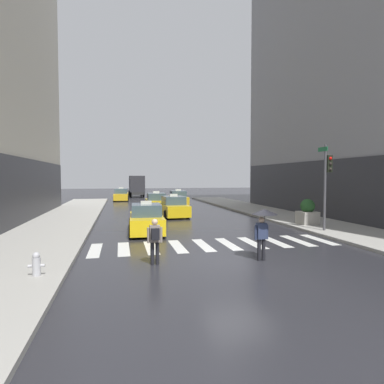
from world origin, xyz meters
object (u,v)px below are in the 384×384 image
Objects in this scene: traffic_light_pole at (327,175)px; pedestrian_with_backpack at (155,238)px; taxi_fourth at (178,199)px; planter_near_corner at (307,213)px; taxi_second at (173,207)px; taxi_fifth at (121,195)px; pedestrian_with_umbrella at (263,220)px; fire_hydrant at (36,264)px; taxi_lead at (146,220)px; box_truck at (136,185)px; taxi_third at (156,202)px.

traffic_light_pole is 11.28m from pedestrian_with_backpack.
taxi_fourth is 17.95m from planter_near_corner.
taxi_second is 2.80× the size of pedestrian_with_backpack.
taxi_fifth is 2.37× the size of pedestrian_with_umbrella.
planter_near_corner is at bearing 29.09° from fire_hydrant.
taxi_fifth is at bearing 92.85° from taxi_lead.
pedestrian_with_umbrella is (2.64, -41.48, -0.34)m from box_truck.
traffic_light_pole is 1.05× the size of taxi_fourth.
taxi_fourth is 2.87× the size of planter_near_corner.
box_truck is (-0.76, 21.97, 1.13)m from taxi_third.
taxi_third is at bearing 95.51° from pedestrian_with_umbrella.
taxi_third is 19.62m from pedestrian_with_umbrella.
planter_near_corner is (0.38, 2.41, -2.38)m from traffic_light_pole.
taxi_second is (2.72, 7.07, 0.00)m from taxi_lead.
traffic_light_pole is at bearing -13.31° from taxi_lead.
taxi_third is 2.77× the size of pedestrian_with_backpack.
traffic_light_pole is 3.00× the size of planter_near_corner.
pedestrian_with_umbrella is (1.09, -14.17, 0.79)m from taxi_second.
taxi_lead is 10.23m from planter_near_corner.
taxi_fourth is at bearing -53.35° from taxi_fifth.
taxi_second is 1.01× the size of taxi_third.
taxi_fourth is 10.38m from taxi_fifth.
planter_near_corner is (5.30, -17.15, 0.15)m from taxi_fourth.
taxi_second reaches higher than pedestrian_with_backpack.
taxi_second is 16.28m from fire_hydrant.
taxi_third is at bearing -76.31° from taxi_fifth.
planter_near_corner is (6.41, 7.19, -0.64)m from pedestrian_with_umbrella.
taxi_fifth is at bearing 111.74° from traffic_light_pole.
taxi_fourth is at bearing 107.18° from planter_near_corner.
traffic_light_pole reaches higher than fire_hydrant.
taxi_fifth is 27.95m from planter_near_corner.
box_truck is (2.44, 8.82, 1.13)m from taxi_fifth.
taxi_fourth is 24.37m from pedestrian_with_umbrella.
pedestrian_with_umbrella is 4.09m from pedestrian_with_backpack.
taxi_second is 2.38× the size of pedestrian_with_umbrella.
pedestrian_with_backpack is (-0.23, -6.84, 0.25)m from taxi_lead.
pedestrian_with_backpack is (-4.04, 0.26, -0.54)m from pedestrian_with_umbrella.
taxi_lead is at bearing -87.15° from taxi_fifth.
taxi_lead is at bearing 88.05° from pedestrian_with_backpack.
box_truck is at bearing 103.30° from traffic_light_pole.
taxi_second is 5.40m from taxi_third.
taxi_second is at bearing -102.23° from taxi_fourth.
traffic_light_pole is 15.07m from fire_hydrant.
pedestrian_with_umbrella is at bearing -92.61° from taxi_fourth.
pedestrian_with_umbrella reaches higher than taxi_fourth.
pedestrian_with_backpack is (-5.16, -24.07, 0.25)m from taxi_fourth.
taxi_fourth is (2.20, 10.16, 0.00)m from taxi_second.
taxi_lead is at bearing 118.21° from pedestrian_with_umbrella.
taxi_third is 2.86× the size of planter_near_corner.
taxi_fourth is 24.62m from pedestrian_with_backpack.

